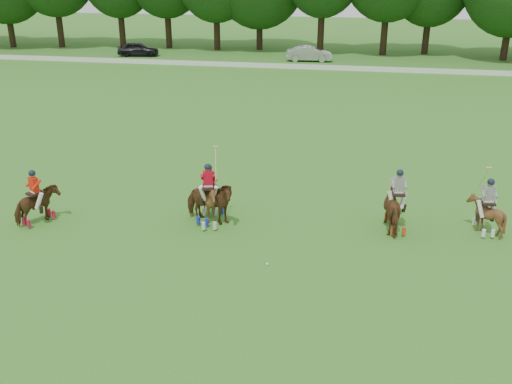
% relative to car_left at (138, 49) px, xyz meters
% --- Properties ---
extents(ground, '(180.00, 180.00, 0.00)m').
position_rel_car_left_xyz_m(ground, '(18.65, -42.50, -0.72)').
color(ground, '#2B7220').
rests_on(ground, ground).
extents(boundary_rail, '(120.00, 0.10, 0.44)m').
position_rel_car_left_xyz_m(boundary_rail, '(18.65, -4.50, -0.50)').
color(boundary_rail, white).
rests_on(boundary_rail, ground).
extents(car_left, '(4.45, 2.38, 1.44)m').
position_rel_car_left_xyz_m(car_left, '(0.00, 0.00, 0.00)').
color(car_left, black).
rests_on(car_left, ground).
extents(car_mid, '(4.59, 1.90, 1.48)m').
position_rel_car_left_xyz_m(car_mid, '(17.98, 0.00, 0.02)').
color(car_mid, '#AEAEB4').
rests_on(car_mid, ground).
extents(polo_red_a, '(1.52, 1.86, 2.17)m').
position_rel_car_left_xyz_m(polo_red_a, '(11.49, -39.58, 0.05)').
color(polo_red_a, '#4A2C13').
rests_on(polo_red_a, ground).
extents(polo_red_b, '(2.05, 1.87, 2.99)m').
position_rel_car_left_xyz_m(polo_red_b, '(17.98, -38.45, 0.17)').
color(polo_red_b, '#4A2C13').
rests_on(polo_red_b, ground).
extents(polo_red_c, '(1.64, 1.75, 2.32)m').
position_rel_car_left_xyz_m(polo_red_c, '(17.94, -38.16, 0.11)').
color(polo_red_c, '#4A2C13').
rests_on(polo_red_c, ground).
extents(polo_stripe_a, '(1.29, 2.12, 2.39)m').
position_rel_car_left_xyz_m(polo_stripe_a, '(24.98, -37.61, 0.15)').
color(polo_stripe_a, '#4A2C13').
rests_on(polo_stripe_a, ground).
extents(polo_stripe_b, '(1.32, 1.44, 2.68)m').
position_rel_car_left_xyz_m(polo_stripe_b, '(28.22, -37.29, 0.03)').
color(polo_stripe_b, '#4A2C13').
rests_on(polo_stripe_b, ground).
extents(polo_ball, '(0.09, 0.09, 0.09)m').
position_rel_car_left_xyz_m(polo_ball, '(20.71, -41.21, -0.68)').
color(polo_ball, white).
rests_on(polo_ball, ground).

